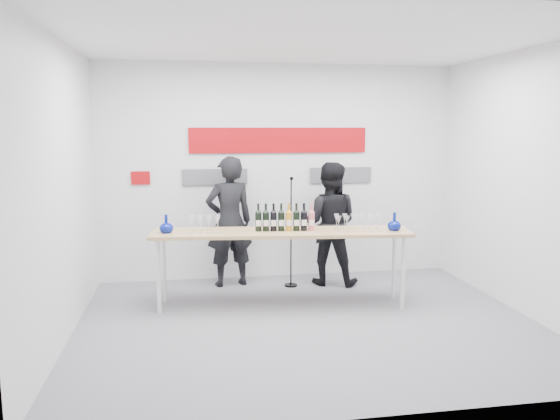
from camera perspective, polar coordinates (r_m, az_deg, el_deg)
The scene contains 12 objects.
ground at distance 6.11m, azimuth 3.00°, elevation -11.74°, with size 5.00×5.00×0.00m, color slate.
back_wall at distance 7.72m, azimuth -0.14°, elevation 3.96°, with size 5.00×0.04×3.00m, color silver.
signage at distance 7.66m, azimuth -0.51°, elevation 6.22°, with size 3.38×0.02×0.79m.
tasting_table at distance 6.47m, azimuth 0.15°, elevation -2.79°, with size 3.10×0.94×0.92m.
wine_bottles at distance 6.44m, azimuth 0.52°, elevation -0.74°, with size 0.71×0.15×0.33m.
decanter_left at distance 6.46m, azimuth -11.81°, elevation -1.41°, with size 0.16×0.16×0.21m, color navy, non-canonical shape.
decanter_right at distance 6.61m, azimuth 11.86°, elevation -1.18°, with size 0.16×0.16×0.21m, color navy, non-canonical shape.
glasses_left at distance 6.45m, azimuth -7.86°, elevation -1.45°, with size 0.38×0.26×0.18m.
glasses_right at distance 6.56m, azimuth 8.18°, elevation -1.30°, with size 0.58×0.28×0.18m.
presenter_left at distance 7.34m, azimuth -5.32°, elevation -1.22°, with size 0.64×0.42×1.75m, color black.
presenter_right at distance 7.43m, azimuth 5.15°, elevation -1.43°, with size 0.81×0.63×1.67m, color black.
mic_stand at distance 7.35m, azimuth 1.16°, elevation -4.54°, with size 0.17×0.17×1.49m.
Camera 1 is at (-1.26, -5.59, 2.12)m, focal length 35.00 mm.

